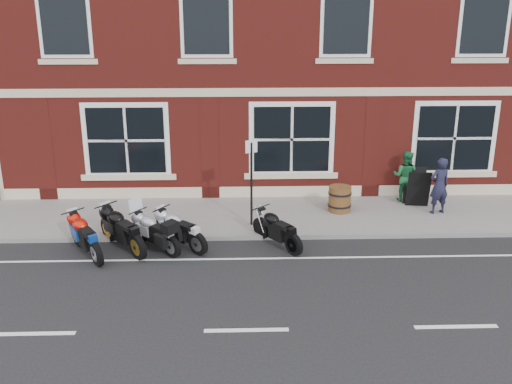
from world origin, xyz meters
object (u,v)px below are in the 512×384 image
at_px(moto_sport_red, 86,234).
at_px(parking_sign, 251,177).
at_px(pedestrian_right, 405,176).
at_px(barrel_planter, 340,199).
at_px(a_board_sign, 416,187).
at_px(moto_sport_black, 123,228).
at_px(moto_sport_silver, 179,228).
at_px(moto_touring_silver, 154,230).
at_px(moto_naked_black, 277,228).
at_px(pedestrian_left, 439,186).

bearing_deg(moto_sport_red, parking_sign, -11.36).
relative_size(pedestrian_right, barrel_planter, 2.08).
distance_m(a_board_sign, parking_sign, 5.25).
height_order(moto_sport_red, pedestrian_right, pedestrian_right).
bearing_deg(barrel_planter, moto_sport_black, -158.70).
bearing_deg(pedestrian_right, moto_sport_silver, 53.29).
bearing_deg(barrel_planter, parking_sign, -158.80).
relative_size(moto_touring_silver, pedestrian_right, 0.92).
relative_size(moto_touring_silver, barrel_planter, 1.91).
height_order(pedestrian_right, a_board_sign, pedestrian_right).
bearing_deg(moto_touring_silver, moto_sport_red, 145.87).
relative_size(moto_naked_black, pedestrian_right, 1.05).
relative_size(moto_sport_red, parking_sign, 0.76).
bearing_deg(pedestrian_left, moto_sport_black, -0.03).
distance_m(moto_sport_silver, pedestrian_left, 7.51).
bearing_deg(pedestrian_left, pedestrian_right, -72.84).
height_order(moto_sport_silver, pedestrian_left, pedestrian_left).
bearing_deg(pedestrian_left, a_board_sign, -72.77).
bearing_deg(parking_sign, barrel_planter, -1.98).
xyz_separation_m(pedestrian_right, a_board_sign, (0.24, -0.41, -0.22)).
relative_size(pedestrian_left, parking_sign, 0.70).
distance_m(moto_sport_silver, a_board_sign, 7.32).
distance_m(moto_sport_red, moto_naked_black, 4.70).
distance_m(moto_sport_red, barrel_planter, 7.14).
distance_m(moto_touring_silver, moto_naked_black, 3.08).
bearing_deg(pedestrian_right, barrel_planter, 50.71).
xyz_separation_m(moto_touring_silver, moto_naked_black, (3.07, 0.09, -0.02)).
bearing_deg(moto_sport_black, moto_sport_silver, -34.72).
height_order(moto_sport_black, parking_sign, parking_sign).
bearing_deg(moto_touring_silver, moto_sport_silver, -34.46).
bearing_deg(moto_naked_black, a_board_sign, -2.66).
xyz_separation_m(moto_naked_black, parking_sign, (-0.62, 1.20, 0.99)).
distance_m(moto_touring_silver, pedestrian_right, 7.87).
height_order(moto_touring_silver, moto_sport_red, moto_touring_silver).
distance_m(moto_sport_black, pedestrian_right, 8.58).
bearing_deg(pedestrian_left, parking_sign, -5.18).
bearing_deg(a_board_sign, moto_naked_black, -141.91).
bearing_deg(moto_touring_silver, parking_sign, -16.87).
relative_size(moto_naked_black, barrel_planter, 2.17).
distance_m(moto_sport_red, pedestrian_left, 9.75).
bearing_deg(moto_sport_silver, parking_sign, -13.73).
xyz_separation_m(moto_touring_silver, moto_sport_black, (-0.79, 0.02, 0.05)).
bearing_deg(moto_naked_black, parking_sign, 82.85).
bearing_deg(moto_sport_black, moto_touring_silver, -39.81).
height_order(moto_touring_silver, pedestrian_right, pedestrian_right).
xyz_separation_m(moto_sport_black, pedestrian_left, (8.63, 2.04, 0.38)).
xyz_separation_m(moto_naked_black, pedestrian_right, (4.11, 3.09, 0.41)).
bearing_deg(moto_touring_silver, a_board_sign, -24.07).
height_order(moto_sport_red, pedestrian_left, pedestrian_left).
bearing_deg(parking_sign, moto_sport_black, 178.19).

